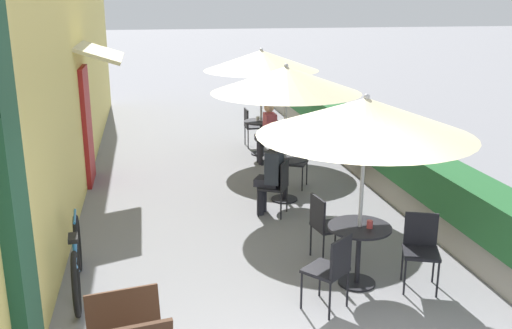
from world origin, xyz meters
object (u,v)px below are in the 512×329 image
at_px(coffee_cup_near, 370,224).
at_px(cafe_chair_mid_right, 291,159).
at_px(patio_umbrella_mid, 286,80).
at_px(patio_umbrella_far, 261,60).
at_px(patio_table_mid, 285,170).
at_px(cafe_chair_far_right, 251,124).
at_px(cafe_chair_near_back, 325,223).
at_px(cafe_chair_far_left, 272,138).
at_px(cafe_chair_mid_left, 278,183).
at_px(seated_patron_far_left, 267,130).
at_px(patio_table_far, 261,131).
at_px(cafe_chair_near_left, 332,267).
at_px(coffee_cup_far, 258,119).
at_px(cafe_chair_near_right, 421,245).
at_px(patio_umbrella_near, 366,117).
at_px(patio_table_near, 359,243).
at_px(bicycle_leaning, 77,261).
at_px(seated_patron_mid_left, 271,172).

bearing_deg(coffee_cup_near, cafe_chair_mid_right, 89.50).
xyz_separation_m(patio_umbrella_mid, patio_umbrella_far, (0.20, 2.93, 0.00)).
relative_size(patio_table_mid, cafe_chair_far_right, 0.85).
distance_m(cafe_chair_near_back, cafe_chair_far_left, 4.57).
bearing_deg(cafe_chair_mid_left, cafe_chair_mid_right, 6.16).
distance_m(cafe_chair_mid_right, cafe_chair_far_left, 1.57).
bearing_deg(seated_patron_far_left, patio_table_far, -2.86).
distance_m(cafe_chair_near_left, cafe_chair_far_left, 5.78).
bearing_deg(cafe_chair_mid_right, patio_umbrella_mid, 6.16).
relative_size(patio_table_mid, coffee_cup_far, 8.18).
relative_size(cafe_chair_near_right, cafe_chair_mid_left, 1.00).
relative_size(patio_umbrella_near, seated_patron_far_left, 1.92).
xyz_separation_m(patio_table_near, coffee_cup_far, (-0.01, 6.00, 0.26)).
bearing_deg(bicycle_leaning, coffee_cup_far, 54.88).
bearing_deg(patio_table_far, cafe_chair_mid_left, -97.42).
distance_m(patio_umbrella_near, cafe_chair_far_left, 5.45).
relative_size(patio_table_mid, seated_patron_mid_left, 0.59).
relative_size(patio_umbrella_far, seated_patron_far_left, 1.92).
height_order(patio_table_near, patio_umbrella_mid, patio_umbrella_mid).
xyz_separation_m(patio_umbrella_near, patio_umbrella_mid, (-0.15, 3.01, 0.00)).
height_order(patio_table_near, patio_table_far, same).
bearing_deg(coffee_cup_far, patio_table_far, -43.01).
bearing_deg(cafe_chair_mid_left, cafe_chair_far_left, 17.63).
distance_m(cafe_chair_near_left, cafe_chair_far_right, 7.18).
distance_m(patio_umbrella_near, cafe_chair_near_right, 1.66).
height_order(patio_table_near, seated_patron_far_left, seated_patron_far_left).
bearing_deg(seated_patron_far_left, patio_table_near, 178.44).
bearing_deg(cafe_chair_near_left, coffee_cup_near, -2.82).
bearing_deg(cafe_chair_near_left, cafe_chair_near_back, 36.16).
height_order(coffee_cup_near, coffee_cup_far, same).
distance_m(patio_umbrella_far, bicycle_leaning, 6.59).
bearing_deg(cafe_chair_far_left, coffee_cup_near, 178.22).
bearing_deg(patio_umbrella_far, cafe_chair_far_left, -82.58).
height_order(patio_umbrella_near, cafe_chair_near_left, patio_umbrella_near).
xyz_separation_m(coffee_cup_far, bicycle_leaning, (-3.20, -5.54, -0.41)).
bearing_deg(seated_patron_far_left, cafe_chair_near_back, 175.97).
relative_size(cafe_chair_near_left, cafe_chair_mid_left, 1.00).
bearing_deg(patio_umbrella_mid, cafe_chair_near_right, -75.29).
bearing_deg(bicycle_leaning, seated_patron_far_left, 50.75).
xyz_separation_m(coffee_cup_near, patio_table_far, (-0.04, 6.02, -0.26)).
bearing_deg(coffee_cup_far, cafe_chair_near_left, -94.27).
distance_m(cafe_chair_near_back, patio_umbrella_mid, 2.77).
xyz_separation_m(cafe_chair_mid_left, seated_patron_far_left, (0.45, 2.88, 0.17)).
bearing_deg(patio_umbrella_mid, seated_patron_mid_left, -121.47).
distance_m(cafe_chair_near_left, seated_patron_mid_left, 2.92).
distance_m(patio_umbrella_near, patio_table_mid, 3.37).
xyz_separation_m(cafe_chair_near_back, cafe_chair_far_right, (0.15, 5.97, 0.00)).
distance_m(coffee_cup_near, seated_patron_mid_left, 2.55).
relative_size(cafe_chair_mid_left, cafe_chair_far_right, 1.00).
bearing_deg(coffee_cup_near, cafe_chair_near_back, 110.58).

